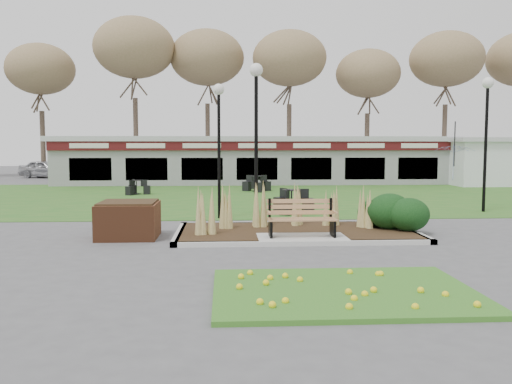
{
  "coord_description": "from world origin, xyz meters",
  "views": [
    {
      "loc": [
        -1.92,
        -13.06,
        2.4
      ],
      "look_at": [
        -1.03,
        2.0,
        1.08
      ],
      "focal_mm": 38.0,
      "sensor_mm": 36.0,
      "label": 1
    }
  ],
  "objects": [
    {
      "name": "lamp_post_mid_right",
      "position": [
        -0.96,
        3.2,
        3.51
      ],
      "size": [
        0.4,
        0.4,
        4.82
      ],
      "color": "black",
      "rests_on": "ground"
    },
    {
      "name": "brick_planter",
      "position": [
        -4.4,
        1.0,
        0.48
      ],
      "size": [
        1.5,
        1.5,
        0.95
      ],
      "color": "brown",
      "rests_on": "ground"
    },
    {
      "name": "planting_bed",
      "position": [
        1.27,
        1.35,
        0.37
      ],
      "size": [
        6.75,
        3.4,
        1.27
      ],
      "color": "black",
      "rests_on": "ground"
    },
    {
      "name": "car_black",
      "position": [
        -12.13,
        27.0,
        0.77
      ],
      "size": [
        4.86,
        2.32,
        1.54
      ],
      "primitive_type": "imported",
      "rotation": [
        0.0,
        0.0,
        1.42
      ],
      "color": "black",
      "rests_on": "ground"
    },
    {
      "name": "tree_backdrop",
      "position": [
        0.0,
        28.0,
        8.36
      ],
      "size": [
        47.24,
        5.24,
        10.36
      ],
      "color": "#47382B",
      "rests_on": "ground"
    },
    {
      "name": "bistro_set_a",
      "position": [
        -6.15,
        13.23,
        0.25
      ],
      "size": [
        1.12,
        1.29,
        0.68
      ],
      "color": "black",
      "rests_on": "ground"
    },
    {
      "name": "bistro_set_b",
      "position": [
        -0.16,
        16.6,
        0.24
      ],
      "size": [
        1.17,
        1.22,
        0.66
      ],
      "color": "black",
      "rests_on": "ground"
    },
    {
      "name": "service_hut",
      "position": [
        13.5,
        18.0,
        1.45
      ],
      "size": [
        4.4,
        3.4,
        2.83
      ],
      "color": "white",
      "rests_on": "ground"
    },
    {
      "name": "ground",
      "position": [
        0.0,
        0.0,
        0.0
      ],
      "size": [
        100.0,
        100.0,
        0.0
      ],
      "primitive_type": "plane",
      "color": "#515154",
      "rests_on": "ground"
    },
    {
      "name": "lamp_post_mid_left",
      "position": [
        -2.08,
        4.48,
        3.17
      ],
      "size": [
        0.36,
        0.36,
        4.35
      ],
      "color": "black",
      "rests_on": "ground"
    },
    {
      "name": "car_silver",
      "position": [
        -14.9,
        27.0,
        0.65
      ],
      "size": [
        4.08,
        2.69,
        1.29
      ],
      "primitive_type": "imported",
      "rotation": [
        0.0,
        0.0,
        1.24
      ],
      "color": "#A4A5A8",
      "rests_on": "ground"
    },
    {
      "name": "bistro_set_c",
      "position": [
        -0.25,
        14.54,
        0.29
      ],
      "size": [
        1.51,
        1.32,
        0.8
      ],
      "color": "black",
      "rests_on": "ground"
    },
    {
      "name": "food_pavilion",
      "position": [
        0.0,
        19.96,
        1.48
      ],
      "size": [
        24.6,
        3.4,
        2.9
      ],
      "color": "gray",
      "rests_on": "ground"
    },
    {
      "name": "bistro_set_d",
      "position": [
        0.43,
        5.72,
        0.29
      ],
      "size": [
        1.39,
        1.54,
        0.82
      ],
      "color": "black",
      "rests_on": "ground"
    },
    {
      "name": "park_bench",
      "position": [
        0.0,
        0.25,
        0.59
      ],
      "size": [
        1.7,
        0.66,
        0.93
      ],
      "color": "#9F7848",
      "rests_on": "ground"
    },
    {
      "name": "flower_bed",
      "position": [
        0.0,
        -4.6,
        0.07
      ],
      "size": [
        4.2,
        3.0,
        0.16
      ],
      "color": "#2E7321",
      "rests_on": "ground"
    },
    {
      "name": "patio_umbrella",
      "position": [
        9.4,
        13.0,
        1.55
      ],
      "size": [
        2.55,
        2.57,
        2.44
      ],
      "color": "black",
      "rests_on": "ground"
    },
    {
      "name": "lamp_post_far_right",
      "position": [
        7.34,
        5.65,
        3.47
      ],
      "size": [
        0.4,
        0.4,
        4.77
      ],
      "color": "black",
      "rests_on": "ground"
    },
    {
      "name": "lawn",
      "position": [
        0.0,
        12.0,
        0.01
      ],
      "size": [
        34.0,
        16.0,
        0.02
      ],
      "primitive_type": "cube",
      "color": "#27651F",
      "rests_on": "ground"
    }
  ]
}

